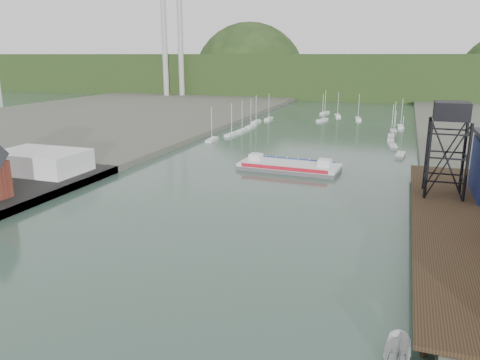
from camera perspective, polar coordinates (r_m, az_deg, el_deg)
The scene contains 8 objects.
east_pier at distance 76.51m, azimuth 25.43°, elevation -4.60°, with size 14.00×70.00×2.45m.
white_shed at distance 107.46m, azimuth -23.04°, elevation 2.11°, with size 18.00×12.00×4.50m, color silver.
lift_tower at distance 86.01m, azimuth 24.33°, elevation 7.02°, with size 6.50×6.50×16.00m.
marina_sailboats at distance 169.74m, azimuth 9.85°, elevation 6.24°, with size 57.71×92.65×0.90m.
smokestacks at distance 291.99m, azimuth -8.20°, elevation 15.75°, with size 11.20×8.20×60.00m.
distant_hills at distance 330.33m, azimuth 14.14°, elevation 11.96°, with size 500.00×120.00×80.00m.
chain_ferry at distance 107.67m, azimuth 6.01°, elevation 1.67°, with size 23.01×10.28×3.25m.
motorboat at distance 44.19m, azimuth 18.65°, elevation -19.66°, with size 2.17×5.77×2.23m, color silver.
Camera 1 is at (27.59, -27.10, 25.71)m, focal length 35.00 mm.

